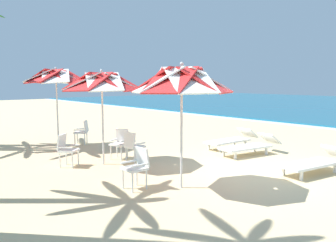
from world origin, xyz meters
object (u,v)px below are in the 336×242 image
object	(u,v)px
beach_umbrella_1	(102,83)
beach_umbrella_2	(56,77)
plastic_chair_0	(137,165)
plastic_chair_4	(83,131)
plastic_chair_1	(120,142)
sun_lounger_1	(250,146)
plastic_chair_2	(133,145)
plastic_chair_3	(66,148)
sun_lounger_0	(315,162)
sun_lounger_2	(232,139)
beach_umbrella_0	(182,81)

from	to	relation	value
beach_umbrella_1	beach_umbrella_2	xyz separation A→B (m)	(-3.15, 0.00, 0.18)
plastic_chair_0	plastic_chair_4	size ratio (longest dim) A/B	1.00
plastic_chair_1	sun_lounger_1	size ratio (longest dim) A/B	0.39
plastic_chair_0	plastic_chair_2	xyz separation A→B (m)	(-1.97, 1.23, 0.00)
plastic_chair_3	beach_umbrella_2	distance (m)	3.44
plastic_chair_4	sun_lounger_0	xyz separation A→B (m)	(7.27, 2.69, -0.22)
sun_lounger_0	beach_umbrella_2	bearing A→B (deg)	-153.85
plastic_chair_0	plastic_chair_2	world-z (taller)	same
plastic_chair_3	sun_lounger_0	distance (m)	6.39
beach_umbrella_2	sun_lounger_1	world-z (taller)	beach_umbrella_2
plastic_chair_2	plastic_chair_3	size ratio (longest dim) A/B	1.00
beach_umbrella_2	sun_lounger_2	size ratio (longest dim) A/B	1.27
plastic_chair_2	plastic_chair_3	world-z (taller)	same
beach_umbrella_1	sun_lounger_0	size ratio (longest dim) A/B	1.17
plastic_chair_3	plastic_chair_4	distance (m)	3.22
beach_umbrella_0	beach_umbrella_1	xyz separation A→B (m)	(-2.89, -0.25, -0.03)
beach_umbrella_0	plastic_chair_0	distance (m)	1.99
beach_umbrella_1	sun_lounger_0	distance (m)	5.82
plastic_chair_4	sun_lounger_2	size ratio (longest dim) A/B	0.40
plastic_chair_4	sun_lounger_1	bearing A→B (deg)	33.04
plastic_chair_0	beach_umbrella_1	size ratio (longest dim) A/B	0.33
plastic_chair_4	sun_lounger_2	world-z (taller)	plastic_chair_4
sun_lounger_1	beach_umbrella_0	bearing A→B (deg)	-74.59
beach_umbrella_2	beach_umbrella_0	bearing A→B (deg)	2.38
beach_umbrella_1	plastic_chair_4	distance (m)	3.68
beach_umbrella_1	plastic_chair_1	size ratio (longest dim) A/B	2.99
sun_lounger_0	plastic_chair_3	bearing A→B (deg)	-135.77
beach_umbrella_0	sun_lounger_0	distance (m)	4.07
plastic_chair_3	sun_lounger_2	world-z (taller)	plastic_chair_3
plastic_chair_1	plastic_chair_3	distance (m)	1.60
plastic_chair_3	sun_lounger_0	bearing A→B (deg)	44.23
plastic_chair_0	plastic_chair_3	distance (m)	2.77
beach_umbrella_0	sun_lounger_0	bearing A→B (deg)	69.29
plastic_chair_0	plastic_chair_3	xyz separation A→B (m)	(-2.74, -0.38, 0.00)
plastic_chair_0	beach_umbrella_2	world-z (taller)	beach_umbrella_2
beach_umbrella_0	plastic_chair_4	size ratio (longest dim) A/B	3.07
beach_umbrella_1	sun_lounger_2	distance (m)	5.00
beach_umbrella_1	beach_umbrella_2	distance (m)	3.16
plastic_chair_3	plastic_chair_0	bearing A→B (deg)	7.93
plastic_chair_0	beach_umbrella_1	distance (m)	2.93
beach_umbrella_0	plastic_chair_3	bearing A→B (deg)	-161.32
beach_umbrella_2	beach_umbrella_1	bearing A→B (deg)	-0.04
plastic_chair_2	sun_lounger_1	world-z (taller)	plastic_chair_2
sun_lounger_0	sun_lounger_1	size ratio (longest dim) A/B	1.00
plastic_chair_3	plastic_chair_4	world-z (taller)	same
plastic_chair_2	plastic_chair_0	bearing A→B (deg)	-31.88
plastic_chair_3	beach_umbrella_1	bearing A→B (deg)	63.84
plastic_chair_4	sun_lounger_1	size ratio (longest dim) A/B	0.39
sun_lounger_1	sun_lounger_2	world-z (taller)	same
beach_umbrella_0	beach_umbrella_2	distance (m)	6.05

